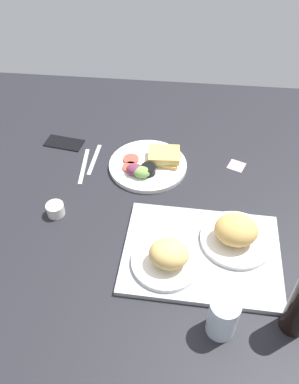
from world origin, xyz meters
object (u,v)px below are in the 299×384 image
at_px(bread_plate_far, 168,257).
at_px(drinking_glass, 223,317).
at_px(plate_with_salad, 150,164).
at_px(knife, 84,166).
at_px(bread_plate_near, 236,233).
at_px(espresso_cup, 55,209).
at_px(sticky_note, 236,166).
at_px(serving_tray, 201,253).
at_px(fork, 94,159).
at_px(cell_phone, 64,143).

distance_m(bread_plate_far, drinking_glass, 0.22).
relative_size(plate_with_salad, knife, 1.46).
distance_m(bread_plate_near, knife, 0.60).
distance_m(bread_plate_near, drinking_glass, 0.27).
distance_m(plate_with_salad, knife, 0.24).
bearing_deg(espresso_cup, knife, -98.70).
xyz_separation_m(knife, sticky_note, (-0.55, -0.06, -0.00)).
height_order(drinking_glass, knife, drinking_glass).
distance_m(espresso_cup, sticky_note, 0.66).
bearing_deg(espresso_cup, plate_with_salad, -137.35).
distance_m(bread_plate_near, espresso_cup, 0.56).
bearing_deg(serving_tray, plate_with_salad, -62.42).
height_order(bread_plate_near, knife, bread_plate_near).
height_order(bread_plate_near, bread_plate_far, bread_plate_near).
height_order(espresso_cup, fork, espresso_cup).
bearing_deg(fork, knife, -34.57).
bearing_deg(espresso_cup, serving_tray, 166.35).
relative_size(serving_tray, espresso_cup, 8.04).
xyz_separation_m(serving_tray, espresso_cup, (0.46, -0.11, 0.01)).
bearing_deg(sticky_note, serving_tray, 73.49).
bearing_deg(plate_with_salad, sticky_note, -171.66).
bearing_deg(knife, espresso_cup, -12.96).
bearing_deg(fork, sticky_note, 94.67).
bearing_deg(plate_with_salad, cell_phone, -17.38).
bearing_deg(plate_with_salad, bread_plate_far, 102.74).
xyz_separation_m(drinking_glass, cell_phone, (0.58, -0.69, -0.05)).
height_order(serving_tray, sticky_note, serving_tray).
bearing_deg(knife, bread_plate_far, 35.26).
height_order(bread_plate_far, plate_with_salad, bread_plate_far).
relative_size(cell_phone, sticky_note, 2.57).
bearing_deg(espresso_cup, fork, -103.48).
bearing_deg(cell_phone, espresso_cup, 109.76).
bearing_deg(serving_tray, espresso_cup, -13.65).
xyz_separation_m(plate_with_salad, knife, (0.24, 0.02, -0.01)).
bearing_deg(espresso_cup, bread_plate_near, 173.23).
relative_size(bread_plate_far, espresso_cup, 3.48).
distance_m(knife, sticky_note, 0.55).
height_order(plate_with_salad, cell_phone, plate_with_salad).
bearing_deg(sticky_note, drinking_glass, 83.50).
bearing_deg(knife, plate_with_salad, 89.57).
xyz_separation_m(fork, cell_phone, (0.14, -0.08, 0.00)).
bearing_deg(knife, sticky_note, 92.14).
xyz_separation_m(bread_plate_far, cell_phone, (0.44, -0.52, -0.05)).
relative_size(serving_tray, fork, 2.65).
bearing_deg(drinking_glass, sticky_note, -96.50).
xyz_separation_m(bread_plate_near, espresso_cup, (0.56, -0.07, -0.03)).
bearing_deg(cell_phone, sticky_note, -176.52).
bearing_deg(serving_tray, bread_plate_near, -154.02).
bearing_deg(sticky_note, bread_plate_near, 85.82).
distance_m(drinking_glass, espresso_cup, 0.61).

